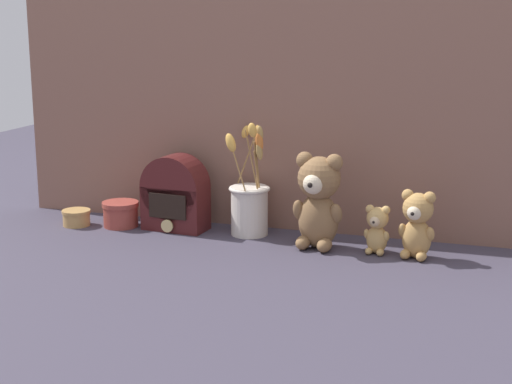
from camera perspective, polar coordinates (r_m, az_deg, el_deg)
The scene contains 9 objects.
ground_plane at distance 2.25m, azimuth -0.16°, elevation -3.65°, with size 4.00×4.00×0.00m, color #3D3847.
backdrop_wall at distance 2.34m, azimuth 1.13°, elevation 6.02°, with size 1.63×0.02×0.72m.
teddy_bear_large at distance 2.17m, azimuth 4.55°, elevation -0.51°, with size 0.15×0.14×0.27m.
teddy_bear_medium at distance 2.12m, azimuth 11.64°, elevation -2.23°, with size 0.10×0.09×0.19m.
teddy_bear_small at distance 2.15m, azimuth 8.79°, elevation -2.66°, with size 0.07×0.07×0.14m.
flower_vase at distance 2.30m, azimuth -0.48°, elevation -0.80°, with size 0.12×0.18×0.34m.
vintage_radio at distance 2.37m, azimuth -5.89°, elevation -0.24°, with size 0.20×0.11×0.23m.
decorative_tin_tall at distance 2.49m, azimuth -12.89°, elevation -1.81°, with size 0.09×0.09×0.05m.
decorative_tin_short at distance 2.44m, azimuth -9.82°, elevation -1.58°, with size 0.11×0.11×0.08m.
Camera 1 is at (0.68, -2.05, 0.64)m, focal length 55.00 mm.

